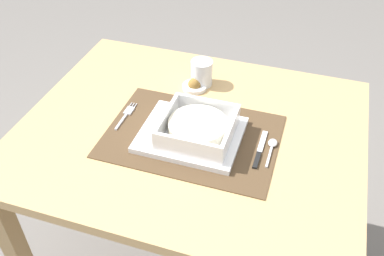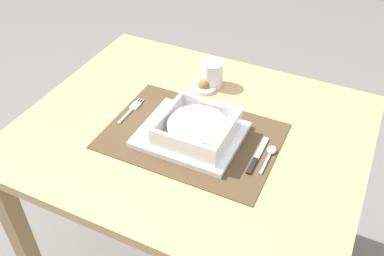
{
  "view_description": "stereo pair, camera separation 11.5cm",
  "coord_description": "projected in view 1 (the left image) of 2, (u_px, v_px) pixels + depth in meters",
  "views": [
    {
      "loc": [
        0.29,
        -0.87,
        1.51
      ],
      "look_at": [
        0.02,
        -0.03,
        0.77
      ],
      "focal_mm": 40.01,
      "sensor_mm": 36.0,
      "label": 1
    },
    {
      "loc": [
        0.39,
        -0.83,
        1.51
      ],
      "look_at": [
        0.02,
        -0.03,
        0.77
      ],
      "focal_mm": 40.01,
      "sensor_mm": 36.0,
      "label": 2
    }
  ],
  "objects": [
    {
      "name": "placemat",
      "position": [
        192.0,
        136.0,
        1.17
      ],
      "size": [
        0.47,
        0.33,
        0.0
      ],
      "primitive_type": "cube",
      "color": "#4C3823",
      "rests_on": "dining_table"
    },
    {
      "name": "drinking_glass",
      "position": [
        202.0,
        74.0,
        1.34
      ],
      "size": [
        0.07,
        0.07,
        0.08
      ],
      "color": "white",
      "rests_on": "dining_table"
    },
    {
      "name": "porridge_bowl",
      "position": [
        198.0,
        128.0,
        1.13
      ],
      "size": [
        0.19,
        0.19,
        0.06
      ],
      "color": "white",
      "rests_on": "serving_plate"
    },
    {
      "name": "spoon",
      "position": [
        272.0,
        145.0,
        1.13
      ],
      "size": [
        0.02,
        0.11,
        0.01
      ],
      "rotation": [
        0.0,
        0.0,
        -0.01
      ],
      "color": "silver",
      "rests_on": "placemat"
    },
    {
      "name": "dining_table",
      "position": [
        190.0,
        155.0,
        1.26
      ],
      "size": [
        0.95,
        0.78,
        0.74
      ],
      "color": "tan",
      "rests_on": "ground"
    },
    {
      "name": "serving_plate",
      "position": [
        191.0,
        135.0,
        1.16
      ],
      "size": [
        0.27,
        0.22,
        0.02
      ],
      "primitive_type": "cube",
      "color": "white",
      "rests_on": "placemat"
    },
    {
      "name": "fork",
      "position": [
        127.0,
        114.0,
        1.24
      ],
      "size": [
        0.02,
        0.13,
        0.0
      ],
      "rotation": [
        0.0,
        0.0,
        -0.06
      ],
      "color": "silver",
      "rests_on": "placemat"
    },
    {
      "name": "condiment_saucer",
      "position": [
        195.0,
        86.0,
        1.34
      ],
      "size": [
        0.08,
        0.08,
        0.04
      ],
      "color": "white",
      "rests_on": "dining_table"
    },
    {
      "name": "butter_knife",
      "position": [
        259.0,
        152.0,
        1.11
      ],
      "size": [
        0.01,
        0.15,
        0.01
      ],
      "rotation": [
        0.0,
        0.0,
        0.0
      ],
      "color": "black",
      "rests_on": "placemat"
    }
  ]
}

